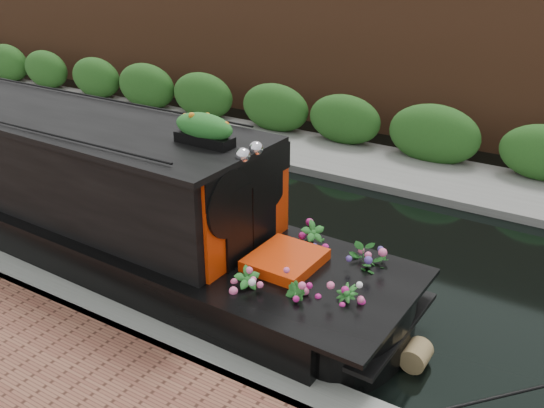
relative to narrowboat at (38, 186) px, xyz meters
The scene contains 7 objects.
ground 3.47m from the narrowboat, 35.28° to the left, with size 80.00×80.00×0.00m, color black.
near_bank_coping 3.19m from the narrowboat, 26.51° to the right, with size 40.00×0.60×0.50m, color gray.
far_bank_path 6.78m from the narrowboat, 65.97° to the left, with size 40.00×2.40×0.34m, color slate.
far_hedge 7.60m from the narrowboat, 68.75° to the left, with size 40.00×1.10×2.80m, color #26571D.
far_brick_wall 9.58m from the narrowboat, 73.33° to the left, with size 40.00×1.00×8.00m, color brown.
narrowboat is the anchor object (origin of this frame).
rope_fender 7.01m from the narrowboat, ahead, with size 0.33×0.33×0.38m, color olive.
Camera 1 is at (5.93, -8.08, 5.04)m, focal length 40.00 mm.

